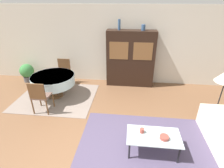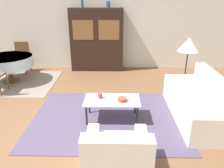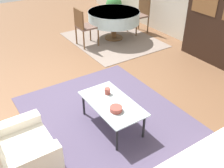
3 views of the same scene
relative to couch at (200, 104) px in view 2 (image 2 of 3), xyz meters
The scene contains 15 objects.
ground_plane 2.94m from the couch, behind, with size 14.00×14.00×0.00m, color brown.
wall_back 4.49m from the couch, 131.62° to the left, with size 10.00×0.06×2.70m.
area_rug 1.85m from the couch, behind, with size 2.95×2.29×0.01m.
dining_rug 4.90m from the couch, 158.80° to the left, with size 2.38×1.98×0.01m.
couch is the anchor object (origin of this frame).
armchair 2.29m from the couch, 135.79° to the right, with size 0.84×0.83×0.81m.
coffee_table 1.74m from the couch, behind, with size 1.06×0.58×0.42m.
display_cabinet 3.82m from the couch, 127.16° to the left, with size 1.64×0.43×1.93m.
dining_table 4.99m from the couch, 158.30° to the left, with size 1.32×1.32×0.73m.
dining_chair_far 5.37m from the couch, 149.56° to the left, with size 0.44×0.44×0.93m.
floor_lamp 1.56m from the couch, 87.34° to the left, with size 0.51×0.51×1.36m.
cup 1.98m from the couch, behind, with size 0.09×0.09×0.10m.
bowl 1.56m from the couch, behind, with size 0.18×0.18×0.07m.
vase_tall 4.41m from the couch, 131.80° to the left, with size 0.08×0.08×0.33m.
vase_short 3.96m from the couch, 122.53° to the left, with size 0.13×0.13×0.18m.
Camera 2 is at (1.23, -3.50, 2.28)m, focal length 35.00 mm.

